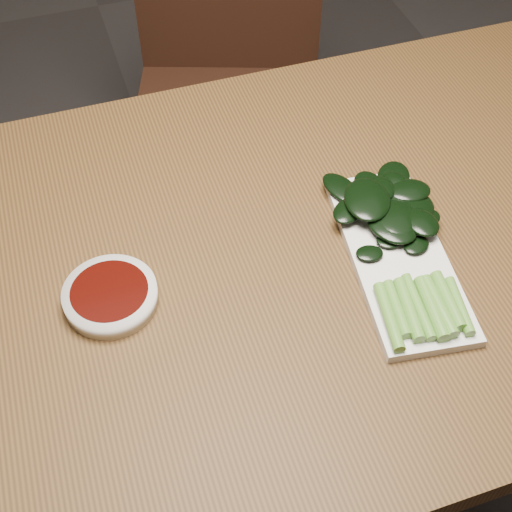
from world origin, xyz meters
name	(u,v)px	position (x,y,z in m)	size (l,w,h in m)	color
ground	(262,471)	(0.00, 0.00, 0.00)	(6.00, 6.00, 0.00)	#2F2C2C
table	(265,283)	(0.00, 0.00, 0.68)	(1.40, 0.80, 0.75)	#472E14
chair_far	(228,81)	(0.16, 0.73, 0.49)	(0.55, 0.55, 0.89)	black
sauce_bowl	(110,296)	(-0.22, -0.02, 0.76)	(0.12, 0.12, 0.02)	silver
serving_plate	(398,257)	(0.17, -0.07, 0.76)	(0.17, 0.33, 0.01)	silver
gai_lan	(395,226)	(0.18, -0.03, 0.78)	(0.18, 0.33, 0.03)	#599433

